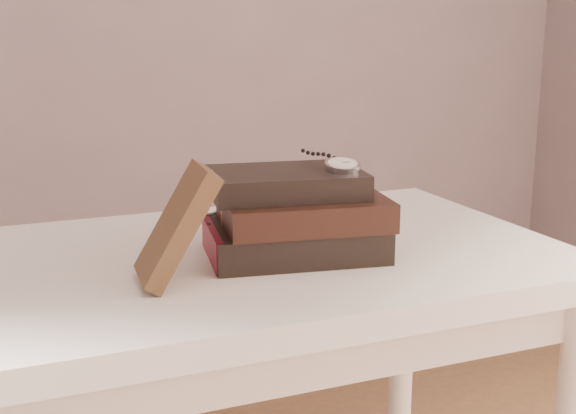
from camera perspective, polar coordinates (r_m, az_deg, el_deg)
name	(u,v)px	position (r m, az deg, el deg)	size (l,w,h in m)	color
table	(239,309)	(1.21, -3.69, -7.55)	(1.00, 0.60, 0.75)	white
book_stack	(295,216)	(1.15, 0.54, -0.67)	(0.28, 0.22, 0.13)	black
journal	(177,225)	(1.03, -8.24, -1.35)	(0.03, 0.11, 0.17)	#3B2616
pocket_watch	(341,165)	(1.14, 3.97, 3.14)	(0.06, 0.16, 0.02)	silver
eyeglasses	(225,198)	(1.21, -4.69, 0.67)	(0.13, 0.14, 0.05)	silver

